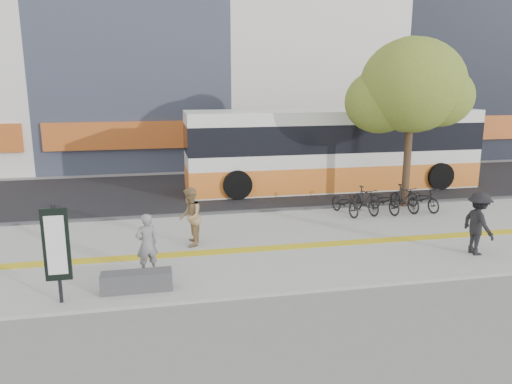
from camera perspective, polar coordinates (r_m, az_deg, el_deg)
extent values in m
plane|color=slate|center=(13.22, -1.89, -8.54)|extent=(120.00, 120.00, 0.00)
cube|color=gray|center=(14.60, -2.90, -6.27)|extent=(40.00, 7.00, 0.08)
cube|color=gold|center=(14.12, -2.59, -6.76)|extent=(40.00, 0.45, 0.01)
cube|color=black|center=(21.77, -5.92, 0.12)|extent=(40.00, 8.00, 0.06)
cube|color=#3C3C3F|center=(17.90, -4.62, -2.55)|extent=(40.00, 0.25, 0.14)
cube|color=#C15921|center=(26.64, -2.82, 6.82)|extent=(19.00, 0.50, 1.40)
cube|color=#3C3C3F|center=(11.85, -13.57, -9.96)|extent=(1.60, 0.45, 0.45)
cylinder|color=black|center=(11.45, -21.92, -6.69)|extent=(0.08, 0.08, 2.20)
cube|color=black|center=(11.38, -22.01, -5.65)|extent=(0.55, 0.08, 1.60)
cube|color=white|center=(11.33, -22.06, -5.73)|extent=(0.40, 0.02, 1.30)
cylinder|color=#39251A|center=(19.46, 16.97, 3.04)|extent=(0.28, 0.28, 3.20)
ellipsoid|color=#567727|center=(19.21, 17.56, 11.65)|extent=(3.80, 3.80, 3.42)
ellipsoid|color=#567727|center=(19.21, 14.05, 10.07)|extent=(2.60, 2.60, 2.34)
ellipsoid|color=#567727|center=(19.32, 20.43, 10.26)|extent=(2.40, 2.40, 2.16)
ellipsoid|color=#567727|center=(20.06, 17.36, 13.98)|extent=(2.20, 2.20, 1.98)
cube|color=silver|center=(22.23, 8.82, 4.89)|extent=(12.90, 2.69, 3.44)
cube|color=orange|center=(22.42, 8.72, 2.03)|extent=(12.92, 2.71, 1.07)
cube|color=black|center=(22.16, 8.87, 6.40)|extent=(12.92, 2.71, 1.18)
cylinder|color=black|center=(19.99, -2.16, 0.85)|extent=(1.18, 0.38, 1.18)
cylinder|color=black|center=(22.60, -3.29, 2.25)|extent=(1.18, 0.38, 1.18)
cylinder|color=black|center=(23.21, 20.40, 1.74)|extent=(1.18, 0.38, 1.18)
cylinder|color=black|center=(25.49, 17.25, 2.91)|extent=(1.18, 0.38, 1.18)
imported|color=black|center=(17.95, 10.24, -1.21)|extent=(0.91, 1.74, 0.87)
imported|color=black|center=(18.23, 12.48, -0.93)|extent=(0.78, 1.67, 0.97)
imported|color=black|center=(18.56, 14.63, -0.95)|extent=(0.91, 1.74, 0.87)
imported|color=black|center=(18.90, 16.72, -0.69)|extent=(0.78, 1.67, 0.97)
imported|color=black|center=(19.28, 18.72, -0.71)|extent=(0.91, 1.74, 0.87)
imported|color=black|center=(12.58, -12.47, -5.86)|extent=(0.66, 0.55, 1.54)
imported|color=#977A4F|center=(14.43, -7.61, -2.86)|extent=(0.77, 0.93, 1.72)
imported|color=black|center=(14.92, 24.24, -3.30)|extent=(0.70, 1.16, 1.76)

